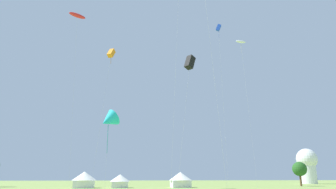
{
  "coord_description": "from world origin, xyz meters",
  "views": [
    {
      "loc": [
        -5.51,
        -2.1,
        2.0
      ],
      "look_at": [
        0.0,
        32.0,
        11.14
      ],
      "focal_mm": 33.47,
      "sensor_mm": 36.0,
      "label": 1
    }
  ],
  "objects_px": {
    "kite_blue_box": "(219,29)",
    "observatory_dome": "(307,164)",
    "festival_tent_left": "(120,180)",
    "festival_tent_right": "(180,179)",
    "kite_orange_box": "(111,53)",
    "kite_white_parafoil": "(241,42)",
    "kite_cyan_delta": "(108,120)",
    "kite_black_box": "(190,62)",
    "festival_tent_center": "(84,179)",
    "kite_red_parafoil": "(77,16)",
    "tree_distant_left": "(300,169)"
  },
  "relations": [
    {
      "from": "festival_tent_right",
      "to": "festival_tent_center",
      "type": "bearing_deg",
      "value": 180.0
    },
    {
      "from": "observatory_dome",
      "to": "festival_tent_left",
      "type": "bearing_deg",
      "value": -154.12
    },
    {
      "from": "kite_orange_box",
      "to": "kite_red_parafoil",
      "type": "bearing_deg",
      "value": 159.65
    },
    {
      "from": "kite_black_box",
      "to": "festival_tent_right",
      "type": "height_order",
      "value": "kite_black_box"
    },
    {
      "from": "kite_blue_box",
      "to": "kite_orange_box",
      "type": "bearing_deg",
      "value": -178.64
    },
    {
      "from": "kite_black_box",
      "to": "festival_tent_center",
      "type": "height_order",
      "value": "kite_black_box"
    },
    {
      "from": "kite_orange_box",
      "to": "observatory_dome",
      "type": "bearing_deg",
      "value": 28.67
    },
    {
      "from": "kite_blue_box",
      "to": "observatory_dome",
      "type": "xyz_separation_m",
      "value": [
        38.6,
        32.94,
        -27.19
      ]
    },
    {
      "from": "kite_blue_box",
      "to": "tree_distant_left",
      "type": "relative_size",
      "value": 6.23
    },
    {
      "from": "kite_blue_box",
      "to": "festival_tent_left",
      "type": "bearing_deg",
      "value": 167.08
    },
    {
      "from": "kite_black_box",
      "to": "tree_distant_left",
      "type": "xyz_separation_m",
      "value": [
        31.35,
        23.74,
        -15.63
      ]
    },
    {
      "from": "kite_white_parafoil",
      "to": "observatory_dome",
      "type": "bearing_deg",
      "value": 44.34
    },
    {
      "from": "festival_tent_left",
      "to": "kite_black_box",
      "type": "bearing_deg",
      "value": -62.26
    },
    {
      "from": "kite_orange_box",
      "to": "kite_cyan_delta",
      "type": "bearing_deg",
      "value": -87.0
    },
    {
      "from": "festival_tent_center",
      "to": "festival_tent_right",
      "type": "bearing_deg",
      "value": 0.0
    },
    {
      "from": "kite_cyan_delta",
      "to": "festival_tent_right",
      "type": "bearing_deg",
      "value": 34.46
    },
    {
      "from": "kite_orange_box",
      "to": "kite_blue_box",
      "type": "height_order",
      "value": "kite_blue_box"
    },
    {
      "from": "kite_red_parafoil",
      "to": "festival_tent_center",
      "type": "bearing_deg",
      "value": 34.0
    },
    {
      "from": "kite_blue_box",
      "to": "observatory_dome",
      "type": "bearing_deg",
      "value": 40.48
    },
    {
      "from": "kite_orange_box",
      "to": "kite_black_box",
      "type": "relative_size",
      "value": 1.3
    },
    {
      "from": "kite_white_parafoil",
      "to": "festival_tent_right",
      "type": "height_order",
      "value": "kite_white_parafoil"
    },
    {
      "from": "kite_blue_box",
      "to": "kite_white_parafoil",
      "type": "distance_m",
      "value": 5.64
    },
    {
      "from": "kite_red_parafoil",
      "to": "tree_distant_left",
      "type": "distance_m",
      "value": 60.58
    },
    {
      "from": "kite_red_parafoil",
      "to": "observatory_dome",
      "type": "distance_m",
      "value": 80.61
    },
    {
      "from": "kite_orange_box",
      "to": "kite_blue_box",
      "type": "bearing_deg",
      "value": 1.36
    },
    {
      "from": "kite_orange_box",
      "to": "tree_distant_left",
      "type": "bearing_deg",
      "value": 12.75
    },
    {
      "from": "kite_black_box",
      "to": "festival_tent_left",
      "type": "relative_size",
      "value": 5.28
    },
    {
      "from": "kite_orange_box",
      "to": "kite_blue_box",
      "type": "xyz_separation_m",
      "value": [
        22.63,
        0.54,
        7.48
      ]
    },
    {
      "from": "festival_tent_left",
      "to": "tree_distant_left",
      "type": "bearing_deg",
      "value": 6.72
    },
    {
      "from": "kite_orange_box",
      "to": "kite_cyan_delta",
      "type": "xyz_separation_m",
      "value": [
        0.26,
        -4.87,
        -14.28
      ]
    },
    {
      "from": "kite_orange_box",
      "to": "observatory_dome",
      "type": "height_order",
      "value": "kite_orange_box"
    },
    {
      "from": "kite_blue_box",
      "to": "festival_tent_right",
      "type": "xyz_separation_m",
      "value": [
        -7.85,
        4.56,
        -31.53
      ]
    },
    {
      "from": "festival_tent_right",
      "to": "festival_tent_left",
      "type": "bearing_deg",
      "value": 180.0
    },
    {
      "from": "festival_tent_center",
      "to": "festival_tent_left",
      "type": "bearing_deg",
      "value": 0.0
    },
    {
      "from": "kite_orange_box",
      "to": "festival_tent_right",
      "type": "distance_m",
      "value": 28.69
    },
    {
      "from": "kite_orange_box",
      "to": "tree_distant_left",
      "type": "xyz_separation_m",
      "value": [
        44.02,
        9.96,
        -21.9
      ]
    },
    {
      "from": "kite_white_parafoil",
      "to": "festival_tent_left",
      "type": "bearing_deg",
      "value": 169.54
    },
    {
      "from": "kite_cyan_delta",
      "to": "observatory_dome",
      "type": "distance_m",
      "value": 72.23
    },
    {
      "from": "observatory_dome",
      "to": "kite_blue_box",
      "type": "bearing_deg",
      "value": -139.52
    },
    {
      "from": "festival_tent_left",
      "to": "kite_white_parafoil",
      "type": "bearing_deg",
      "value": -10.46
    },
    {
      "from": "kite_blue_box",
      "to": "festival_tent_left",
      "type": "xyz_separation_m",
      "value": [
        -19.89,
        4.56,
        -31.79
      ]
    },
    {
      "from": "festival_tent_left",
      "to": "festival_tent_right",
      "type": "relative_size",
      "value": 0.84
    },
    {
      "from": "kite_orange_box",
      "to": "kite_white_parafoil",
      "type": "height_order",
      "value": "kite_white_parafoil"
    },
    {
      "from": "kite_blue_box",
      "to": "festival_tent_center",
      "type": "bearing_deg",
      "value": 170.3
    },
    {
      "from": "kite_orange_box",
      "to": "kite_red_parafoil",
      "type": "height_order",
      "value": "kite_red_parafoil"
    },
    {
      "from": "kite_white_parafoil",
      "to": "kite_red_parafoil",
      "type": "height_order",
      "value": "kite_red_parafoil"
    },
    {
      "from": "kite_cyan_delta",
      "to": "kite_black_box",
      "type": "xyz_separation_m",
      "value": [
        12.41,
        -8.9,
        8.0
      ]
    },
    {
      "from": "kite_black_box",
      "to": "kite_cyan_delta",
      "type": "bearing_deg",
      "value": 144.35
    },
    {
      "from": "kite_red_parafoil",
      "to": "festival_tent_left",
      "type": "bearing_deg",
      "value": 12.78
    },
    {
      "from": "kite_blue_box",
      "to": "festival_tent_left",
      "type": "relative_size",
      "value": 8.75
    }
  ]
}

